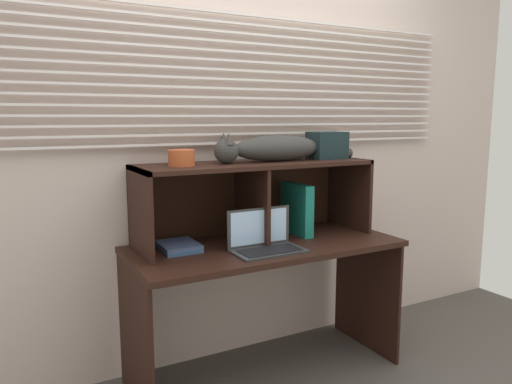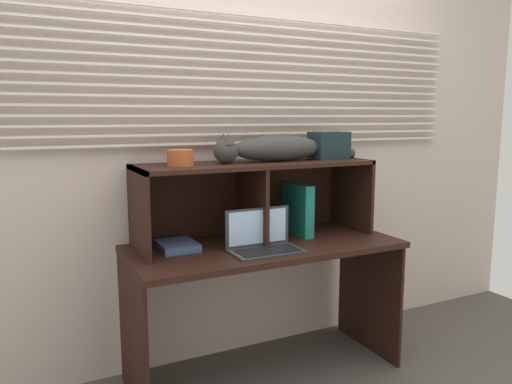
{
  "view_description": "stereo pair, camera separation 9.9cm",
  "coord_description": "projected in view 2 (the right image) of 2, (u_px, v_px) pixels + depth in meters",
  "views": [
    {
      "loc": [
        -1.22,
        -1.95,
        1.38
      ],
      "look_at": [
        0.0,
        0.3,
        0.98
      ],
      "focal_mm": 34.14,
      "sensor_mm": 36.0,
      "label": 1
    },
    {
      "loc": [
        -1.13,
        -1.99,
        1.38
      ],
      "look_at": [
        0.0,
        0.3,
        0.98
      ],
      "focal_mm": 34.14,
      "sensor_mm": 36.0,
      "label": 2
    }
  ],
  "objects": [
    {
      "name": "hutch_shelf_unit",
      "position": [
        253.0,
        184.0,
        2.61
      ],
      "size": [
        1.27,
        0.4,
        0.42
      ],
      "color": "black",
      "rests_on": "desk"
    },
    {
      "name": "binder_upright",
      "position": [
        298.0,
        209.0,
        2.72
      ],
      "size": [
        0.06,
        0.26,
        0.29
      ],
      "primitive_type": "cube",
      "color": "#187768",
      "rests_on": "desk"
    },
    {
      "name": "desk",
      "position": [
        265.0,
        270.0,
        2.56
      ],
      "size": [
        1.41,
        0.62,
        0.73
      ],
      "color": "black",
      "rests_on": "ground"
    },
    {
      "name": "book_stack",
      "position": [
        177.0,
        246.0,
        2.44
      ],
      "size": [
        0.19,
        0.23,
        0.03
      ],
      "color": "#2F4F71",
      "rests_on": "desk"
    },
    {
      "name": "laptop",
      "position": [
        263.0,
        242.0,
        2.4
      ],
      "size": [
        0.35,
        0.21,
        0.2
      ],
      "color": "#303030",
      "rests_on": "desk"
    },
    {
      "name": "small_basket",
      "position": [
        180.0,
        158.0,
        2.38
      ],
      "size": [
        0.13,
        0.13,
        0.08
      ],
      "primitive_type": "cylinder",
      "color": "#B34F27",
      "rests_on": "hutch_shelf_unit"
    },
    {
      "name": "cat",
      "position": [
        273.0,
        149.0,
        2.6
      ],
      "size": [
        0.86,
        0.16,
        0.16
      ],
      "color": "#343431",
      "rests_on": "hutch_shelf_unit"
    },
    {
      "name": "back_panel_with_blinds",
      "position": [
        237.0,
        138.0,
        2.77
      ],
      "size": [
        4.4,
        0.08,
        2.5
      ],
      "color": "beige",
      "rests_on": "ground"
    },
    {
      "name": "storage_box",
      "position": [
        329.0,
        145.0,
        2.75
      ],
      "size": [
        0.2,
        0.15,
        0.15
      ],
      "primitive_type": "cube",
      "color": "black",
      "rests_on": "hutch_shelf_unit"
    }
  ]
}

